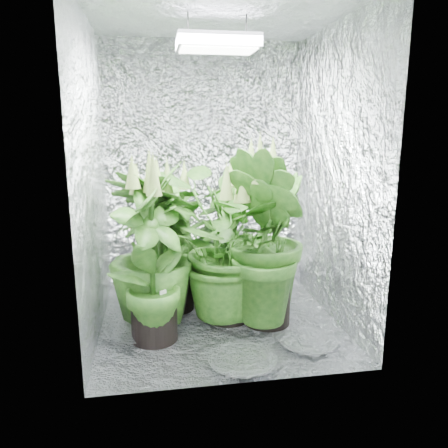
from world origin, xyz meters
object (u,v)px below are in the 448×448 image
plant_d (152,249)px  plant_f (152,256)px  plant_a (174,241)px  circulation_fan (278,268)px  grow_lamp (218,43)px  plant_c (230,233)px  plant_g (268,239)px  plant_b (173,242)px  plant_e (228,246)px

plant_d → plant_f: size_ratio=0.94×
plant_d → plant_f: plant_f is taller
plant_a → circulation_fan: (0.88, 0.10, -0.30)m
plant_d → grow_lamp: bearing=-2.6°
plant_c → plant_a: bearing=165.0°
grow_lamp → plant_c: 1.37m
plant_d → plant_g: size_ratio=0.88×
grow_lamp → plant_b: 1.36m
plant_b → plant_e: plant_e is taller
grow_lamp → plant_c: grow_lamp is taller
plant_b → plant_f: (-0.15, -0.47, 0.04)m
plant_a → plant_c: size_ratio=0.91×
plant_g → circulation_fan: 0.88m
grow_lamp → plant_a: bearing=119.2°
grow_lamp → plant_b: size_ratio=0.45×
plant_f → plant_g: (0.77, 0.12, 0.04)m
plant_a → plant_b: plant_b is taller
plant_e → plant_f: size_ratio=1.04×
plant_a → plant_d: plant_d is taller
plant_c → grow_lamp: bearing=-111.9°
plant_a → plant_f: size_ratio=0.85×
plant_a → plant_e: size_ratio=0.82×
plant_e → plant_f: 0.56m
plant_d → circulation_fan: plant_d is taller
plant_f → plant_g: 0.78m
plant_a → plant_b: bearing=-94.3°
plant_a → plant_e: plant_e is taller
grow_lamp → plant_d: (-0.44, 0.02, -1.30)m
plant_b → plant_g: plant_g is taller
plant_b → plant_c: size_ratio=1.00×
plant_c → plant_e: plant_c is taller
grow_lamp → plant_a: grow_lamp is taller
plant_b → plant_g: 0.71m
plant_b → plant_c: (0.45, 0.14, 0.01)m
plant_d → plant_g: plant_g is taller
plant_a → plant_f: (-0.17, -0.72, 0.10)m
plant_a → grow_lamp: bearing=-60.8°
plant_a → plant_d: bearing=-109.7°
plant_c → plant_g: bearing=-70.7°
plant_a → plant_e: (0.34, -0.50, 0.08)m
plant_a → plant_f: bearing=-103.2°
plant_c → plant_d: (-0.60, -0.36, 0.00)m
plant_f → plant_b: bearing=72.1°
plant_b → plant_f: size_ratio=0.94×
grow_lamp → circulation_fan: bearing=44.5°
plant_g → circulation_fan: plant_g is taller
grow_lamp → plant_g: size_ratio=0.39×
plant_b → plant_d: plant_d is taller
plant_f → circulation_fan: bearing=38.2°
plant_e → plant_c: bearing=77.1°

